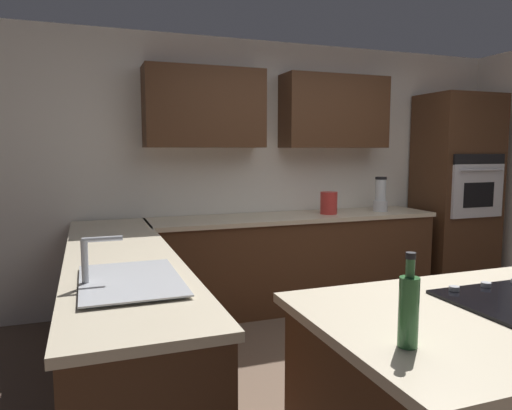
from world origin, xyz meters
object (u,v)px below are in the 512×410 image
blender (380,196)px  sink_unit (129,279)px  wall_oven (456,192)px  oil_bottle (409,309)px  kettle (329,203)px

blender → sink_unit: bearing=34.7°
wall_oven → oil_bottle: size_ratio=6.90×
wall_oven → blender: size_ratio=5.98×
wall_oven → blender: wall_oven is taller
blender → oil_bottle: bearing=56.8°
sink_unit → wall_oven: bearing=-152.9°
wall_oven → sink_unit: size_ratio=3.04×
sink_unit → oil_bottle: 1.31m
blender → kettle: (0.60, -0.00, -0.04)m
wall_oven → kettle: wall_oven is taller
oil_bottle → sink_unit: bearing=-53.5°
wall_oven → oil_bottle: 4.12m
kettle → oil_bottle: bearing=65.9°
kettle → wall_oven: bearing=-179.0°
wall_oven → oil_bottle: wall_oven is taller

